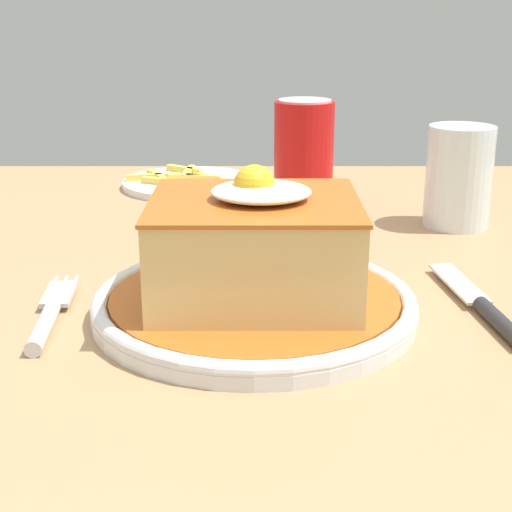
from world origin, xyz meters
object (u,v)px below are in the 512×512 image
main_plate (256,303)px  drinking_glass (460,184)px  fork (50,316)px  knife (489,311)px  soda_can (305,156)px  side_plate_fries (190,183)px

main_plate → drinking_glass: size_ratio=2.31×
fork → drinking_glass: (0.36, 0.26, 0.04)m
knife → soda_can: 0.34m
main_plate → knife: main_plate is taller
knife → soda_can: (-0.12, 0.31, 0.06)m
side_plate_fries → drinking_glass: bearing=-30.7°
main_plate → drinking_glass: drinking_glass is taller
soda_can → fork: bearing=-122.9°
side_plate_fries → knife: bearing=-58.5°
soda_can → side_plate_fries: 0.19m
main_plate → drinking_glass: (0.21, 0.24, 0.04)m
fork → knife: (0.33, 0.01, 0.00)m
soda_can → main_plate: bearing=-100.2°
fork → drinking_glass: bearing=35.3°
drinking_glass → side_plate_fries: size_ratio=0.62×
knife → drinking_glass: bearing=81.5°
knife → side_plate_fries: size_ratio=0.97×
knife → fork: bearing=-178.3°
knife → drinking_glass: drinking_glass is taller
fork → drinking_glass: drinking_glass is taller
knife → side_plate_fries: side_plate_fries is taller
knife → drinking_glass: 0.25m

